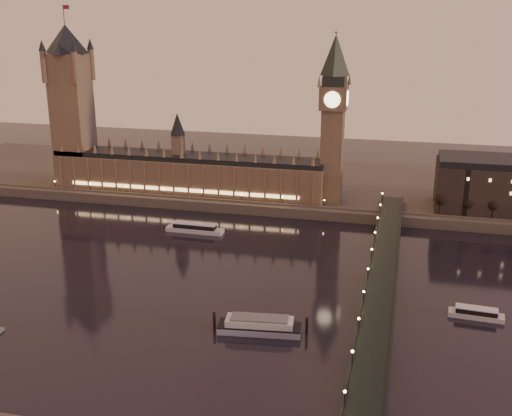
% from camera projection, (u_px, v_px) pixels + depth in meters
% --- Properties ---
extents(ground, '(700.00, 700.00, 0.00)m').
position_uv_depth(ground, '(184.00, 279.00, 304.77)').
color(ground, black).
rests_on(ground, ground).
extents(far_embankment, '(560.00, 130.00, 6.00)m').
position_uv_depth(far_embankment, '(304.00, 185.00, 449.84)').
color(far_embankment, '#423D35').
rests_on(far_embankment, ground).
extents(palace_of_westminster, '(180.00, 26.62, 52.00)m').
position_uv_depth(palace_of_westminster, '(188.00, 169.00, 419.10)').
color(palace_of_westminster, brown).
rests_on(palace_of_westminster, ground).
extents(victoria_tower, '(31.68, 31.68, 118.00)m').
position_uv_depth(victoria_tower, '(71.00, 97.00, 423.53)').
color(victoria_tower, brown).
rests_on(victoria_tower, ground).
extents(big_ben, '(17.68, 17.68, 104.00)m').
position_uv_depth(big_ben, '(333.00, 109.00, 385.12)').
color(big_ben, brown).
rests_on(big_ben, ground).
extents(westminster_bridge, '(13.20, 260.00, 15.30)m').
position_uv_depth(westminster_bridge, '(380.00, 287.00, 282.57)').
color(westminster_bridge, black).
rests_on(westminster_bridge, ground).
extents(bare_tree_0, '(5.67, 5.67, 11.53)m').
position_uv_depth(bare_tree_0, '(443.00, 201.00, 373.99)').
color(bare_tree_0, black).
rests_on(bare_tree_0, ground).
extents(bare_tree_1, '(5.67, 5.67, 11.53)m').
position_uv_depth(bare_tree_1, '(467.00, 203.00, 371.03)').
color(bare_tree_1, black).
rests_on(bare_tree_1, ground).
extents(bare_tree_2, '(5.67, 5.67, 11.53)m').
position_uv_depth(bare_tree_2, '(491.00, 205.00, 368.07)').
color(bare_tree_2, black).
rests_on(bare_tree_2, ground).
extents(cruise_boat_a, '(33.31, 7.88, 5.31)m').
position_uv_depth(cruise_boat_a, '(195.00, 228.00, 366.15)').
color(cruise_boat_a, silver).
rests_on(cruise_boat_a, ground).
extents(cruise_boat_c, '(22.75, 7.78, 4.47)m').
position_uv_depth(cruise_boat_c, '(476.00, 313.00, 266.50)').
color(cruise_boat_c, silver).
rests_on(cruise_boat_c, ground).
extents(moored_barge, '(38.01, 12.99, 7.01)m').
position_uv_depth(moored_barge, '(260.00, 325.00, 254.51)').
color(moored_barge, '#818AA5').
rests_on(moored_barge, ground).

